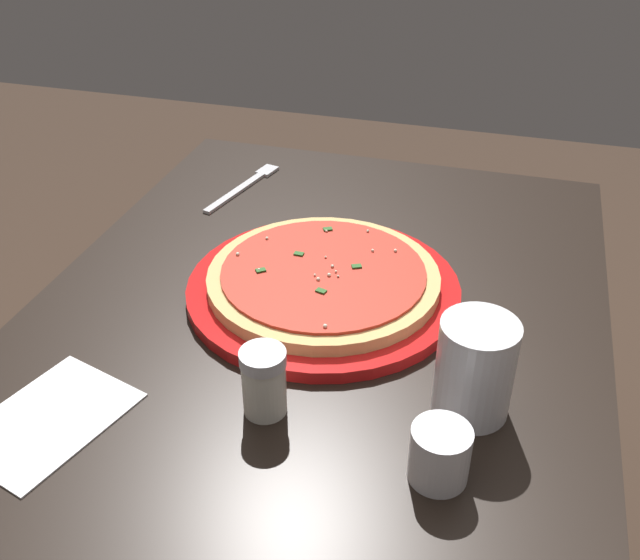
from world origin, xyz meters
name	(u,v)px	position (x,y,z in m)	size (l,w,h in m)	color
restaurant_table	(318,403)	(0.00, 0.00, 0.57)	(0.89, 0.68, 0.74)	black
serving_plate	(320,288)	(0.02, 0.00, 0.75)	(0.34, 0.34, 0.02)	red
pizza	(320,277)	(0.02, 0.00, 0.76)	(0.29, 0.29, 0.02)	#DBB26B
cup_tall_drink	(475,369)	(-0.13, -0.20, 0.79)	(0.08, 0.08, 0.11)	silver
cup_small_sauce	(440,454)	(-0.23, -0.18, 0.77)	(0.05, 0.05, 0.06)	silver
napkin_folded_right	(48,419)	(-0.27, 0.20, 0.74)	(0.16, 0.12, 0.00)	white
fork	(246,185)	(0.28, 0.20, 0.74)	(0.19, 0.06, 0.00)	silver
parmesan_shaker	(268,382)	(-0.19, 0.00, 0.78)	(0.05, 0.05, 0.07)	silver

